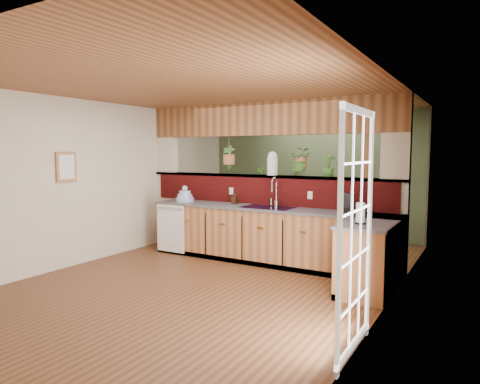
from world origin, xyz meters
The scene contains 27 objects.
ground centered at (0.00, 0.00, 0.00)m, with size 4.60×7.00×0.01m, color #56311A.
ceiling centered at (0.00, 0.00, 2.60)m, with size 4.60×7.00×0.01m, color brown.
wall_back centered at (0.00, 3.50, 1.30)m, with size 4.60×0.02×2.60m, color beige.
wall_left centered at (-2.30, 0.00, 1.30)m, with size 0.02×7.00×2.60m, color beige.
wall_right centered at (2.30, 0.00, 1.30)m, with size 0.02×7.00×2.60m, color beige.
pass_through_partition centered at (0.03, 1.35, 1.19)m, with size 4.60×0.21×2.60m.
pass_through_ledge centered at (0.00, 1.35, 1.37)m, with size 4.60×0.21×0.04m, color brown.
header_beam centered at (0.00, 1.35, 2.33)m, with size 4.60×0.15×0.55m, color brown.
sage_backwall centered at (0.00, 3.48, 1.30)m, with size 4.55×0.02×2.55m, color #4D5D3F.
countertop centered at (0.84, 0.87, 0.45)m, with size 4.14×1.52×0.90m.
dishwasher centered at (-1.48, 0.66, 0.46)m, with size 0.58×0.03×0.82m.
navy_sink centered at (0.25, 0.98, 0.82)m, with size 0.82×0.50×0.18m.
french_door centered at (2.27, -1.30, 1.05)m, with size 0.06×1.02×2.16m, color white.
framed_print centered at (-2.27, -0.80, 1.55)m, with size 0.04×0.35×0.45m.
faucet centered at (0.30, 1.13, 1.16)m, with size 0.21×0.21×0.48m.
dish_stack centered at (-1.38, 0.95, 0.99)m, with size 0.33×0.33×0.28m.
soap_dispenser centered at (-0.43, 1.09, 1.00)m, with size 0.09×0.09×0.20m, color #392314.
coffee_maker centered at (1.54, 0.97, 1.03)m, with size 0.15×0.26×0.29m.
paper_towel centered at (1.93, 0.15, 1.03)m, with size 0.13×0.13×0.28m.
glass_jar centered at (0.14, 1.35, 1.59)m, with size 0.18×0.18×0.39m.
ledge_plant_right centered at (1.11, 1.35, 1.56)m, with size 0.19×0.19×0.35m, color #345E20.
hanging_plant_a centered at (-0.71, 1.35, 1.82)m, with size 0.25×0.20×0.56m.
hanging_plant_b centered at (0.66, 1.35, 1.82)m, with size 0.37×0.34×0.51m.
shelving_console centered at (-0.64, 3.25, 0.50)m, with size 1.66×0.44×1.11m, color black.
shelf_plant_a centered at (-1.07, 3.25, 1.26)m, with size 0.22×0.15×0.42m, color #345E20.
shelf_plant_b centered at (-0.23, 3.25, 1.28)m, with size 0.25×0.25×0.45m, color #345E20.
floor_plant centered at (0.93, 2.78, 0.37)m, with size 0.67×0.58×0.74m, color #345E20.
Camera 1 is at (3.27, -5.05, 1.77)m, focal length 32.00 mm.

